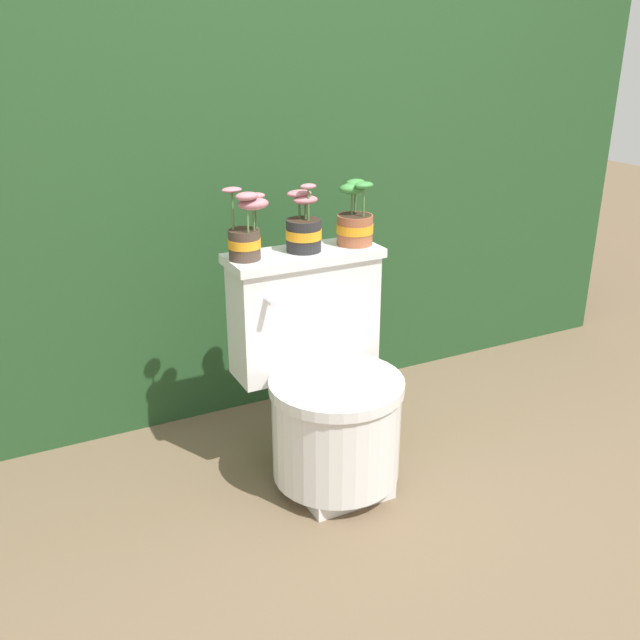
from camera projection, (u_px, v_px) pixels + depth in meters
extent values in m
plane|color=brown|center=(335.00, 480.00, 2.42)|extent=(12.00, 12.00, 0.00)
cube|color=#234723|center=(226.00, 194.00, 2.92)|extent=(3.57, 0.68, 1.59)
cube|color=silver|center=(336.00, 478.00, 2.38)|extent=(0.28, 0.31, 0.05)
cylinder|color=silver|center=(336.00, 432.00, 2.31)|extent=(0.42, 0.42, 0.31)
cylinder|color=silver|center=(337.00, 385.00, 2.25)|extent=(0.43, 0.43, 0.04)
cube|color=silver|center=(304.00, 315.00, 2.38)|extent=(0.49, 0.17, 0.39)
cube|color=silver|center=(304.00, 256.00, 2.31)|extent=(0.51, 0.20, 0.03)
cylinder|color=silver|center=(270.00, 302.00, 2.18)|extent=(0.02, 0.05, 0.02)
cylinder|color=#47382D|center=(244.00, 244.00, 2.20)|extent=(0.10, 0.10, 0.09)
cylinder|color=orange|center=(244.00, 243.00, 2.20)|extent=(0.10, 0.10, 0.03)
cylinder|color=#332319|center=(244.00, 232.00, 2.19)|extent=(0.09, 0.09, 0.01)
cylinder|color=#4C753D|center=(254.00, 219.00, 2.16)|extent=(0.01, 0.01, 0.07)
ellipsoid|color=#B26B75|center=(253.00, 204.00, 2.14)|extent=(0.10, 0.07, 0.04)
cylinder|color=#4C753D|center=(247.00, 216.00, 2.13)|extent=(0.01, 0.01, 0.10)
ellipsoid|color=#B26B75|center=(247.00, 196.00, 2.11)|extent=(0.07, 0.05, 0.03)
cylinder|color=#4C753D|center=(233.00, 211.00, 2.16)|extent=(0.01, 0.01, 0.12)
ellipsoid|color=#B26B75|center=(232.00, 190.00, 2.14)|extent=(0.06, 0.04, 0.02)
cylinder|color=#4C753D|center=(256.00, 213.00, 2.18)|extent=(0.01, 0.01, 0.10)
ellipsoid|color=#B26B75|center=(255.00, 196.00, 2.16)|extent=(0.06, 0.04, 0.02)
cylinder|color=#262628|center=(304.00, 235.00, 2.29)|extent=(0.11, 0.11, 0.10)
cylinder|color=orange|center=(304.00, 234.00, 2.28)|extent=(0.12, 0.12, 0.03)
cylinder|color=#332319|center=(304.00, 221.00, 2.27)|extent=(0.10, 0.10, 0.01)
cylinder|color=#4C753D|center=(308.00, 204.00, 2.24)|extent=(0.01, 0.01, 0.10)
ellipsoid|color=#B26B75|center=(308.00, 186.00, 2.22)|extent=(0.05, 0.04, 0.02)
cylinder|color=#4C753D|center=(306.00, 211.00, 2.27)|extent=(0.01, 0.01, 0.05)
ellipsoid|color=#B26B75|center=(306.00, 200.00, 2.25)|extent=(0.08, 0.06, 0.03)
cylinder|color=#4C753D|center=(299.00, 207.00, 2.27)|extent=(0.01, 0.01, 0.07)
ellipsoid|color=#B26B75|center=(299.00, 193.00, 2.26)|extent=(0.08, 0.06, 0.02)
cylinder|color=#9E5638|center=(355.00, 230.00, 2.36)|extent=(0.12, 0.12, 0.10)
cylinder|color=orange|center=(355.00, 228.00, 2.36)|extent=(0.12, 0.12, 0.03)
cylinder|color=#332319|center=(355.00, 217.00, 2.34)|extent=(0.11, 0.11, 0.01)
cylinder|color=#4C753D|center=(364.00, 202.00, 2.31)|extent=(0.01, 0.01, 0.09)
ellipsoid|color=#387F38|center=(364.00, 185.00, 2.29)|extent=(0.06, 0.05, 0.02)
cylinder|color=#4C753D|center=(355.00, 198.00, 2.37)|extent=(0.01, 0.01, 0.09)
ellipsoid|color=#387F38|center=(356.00, 182.00, 2.35)|extent=(0.07, 0.05, 0.02)
cylinder|color=#4C753D|center=(352.00, 203.00, 2.33)|extent=(0.01, 0.01, 0.08)
ellipsoid|color=#387F38|center=(352.00, 189.00, 2.32)|extent=(0.09, 0.06, 0.04)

